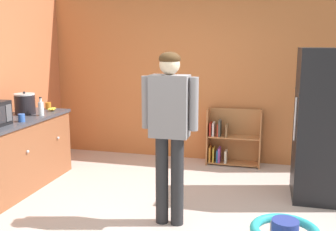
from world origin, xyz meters
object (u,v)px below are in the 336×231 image
object	(u,v)px
clear_bottle	(41,108)
blue_cup	(22,118)
crock_pot	(25,104)
bookshelf	(230,140)
banana_bunch	(53,109)
kitchen_counter	(6,158)
refrigerator	(327,125)
orange_cup	(48,106)
standing_person	(170,123)

from	to	relation	value
clear_bottle	blue_cup	size ratio (longest dim) A/B	2.59
crock_pot	bookshelf	bearing A→B (deg)	27.27
banana_bunch	kitchen_counter	bearing A→B (deg)	-100.43
refrigerator	crock_pot	xyz separation A→B (m)	(-3.80, -0.28, 0.15)
banana_bunch	orange_cup	distance (m)	0.18
kitchen_counter	standing_person	world-z (taller)	standing_person
clear_bottle	bookshelf	bearing A→B (deg)	30.90
standing_person	clear_bottle	bearing A→B (deg)	158.14
standing_person	banana_bunch	distance (m)	2.28
bookshelf	orange_cup	size ratio (longest dim) A/B	8.95
clear_bottle	blue_cup	xyz separation A→B (m)	(-0.01, -0.41, -0.05)
refrigerator	standing_person	size ratio (longest dim) A/B	1.02
clear_bottle	orange_cup	world-z (taller)	clear_bottle
standing_person	orange_cup	bearing A→B (deg)	149.42
kitchen_counter	banana_bunch	size ratio (longest dim) A/B	13.68
refrigerator	banana_bunch	bearing A→B (deg)	179.53
banana_bunch	crock_pot	bearing A→B (deg)	-126.08
kitchen_counter	standing_person	size ratio (longest dim) A/B	1.22
refrigerator	banana_bunch	distance (m)	3.58
crock_pot	clear_bottle	xyz separation A→B (m)	(0.27, -0.05, -0.04)
clear_bottle	standing_person	bearing A→B (deg)	-21.86
clear_bottle	orange_cup	xyz separation A→B (m)	(-0.19, 0.48, -0.05)
kitchen_counter	standing_person	bearing A→B (deg)	-7.29
bookshelf	orange_cup	world-z (taller)	orange_cup
crock_pot	banana_bunch	distance (m)	0.40
refrigerator	blue_cup	xyz separation A→B (m)	(-3.54, -0.74, 0.06)
bookshelf	crock_pot	size ratio (longest dim) A/B	2.80
bookshelf	orange_cup	distance (m)	2.74
kitchen_counter	blue_cup	world-z (taller)	blue_cup
crock_pot	banana_bunch	size ratio (longest dim) A/B	1.94
refrigerator	orange_cup	distance (m)	3.72
orange_cup	bookshelf	bearing A→B (deg)	20.02
standing_person	clear_bottle	distance (m)	2.07
orange_cup	standing_person	bearing A→B (deg)	-30.58
crock_pot	blue_cup	bearing A→B (deg)	-60.15
kitchen_counter	orange_cup	size ratio (longest dim) A/B	22.45
standing_person	clear_bottle	size ratio (longest dim) A/B	7.12
bookshelf	crock_pot	world-z (taller)	crock_pot
blue_cup	clear_bottle	bearing A→B (deg)	89.29
standing_person	blue_cup	bearing A→B (deg)	169.46
clear_bottle	blue_cup	bearing A→B (deg)	-90.71
kitchen_counter	clear_bottle	xyz separation A→B (m)	(0.21, 0.50, 0.55)
crock_pot	banana_bunch	bearing A→B (deg)	53.92
kitchen_counter	orange_cup	distance (m)	1.09
blue_cup	bookshelf	bearing A→B (deg)	37.74
refrigerator	blue_cup	size ratio (longest dim) A/B	18.74
orange_cup	blue_cup	bearing A→B (deg)	-78.33
refrigerator	orange_cup	bearing A→B (deg)	177.76
clear_bottle	orange_cup	size ratio (longest dim) A/B	2.59
blue_cup	orange_cup	size ratio (longest dim) A/B	1.00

